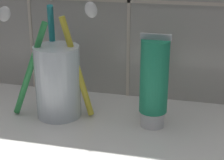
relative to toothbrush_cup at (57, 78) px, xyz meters
The scene contains 3 objects.
sink_counter 10.98cm from the toothbrush_cup, 36.67° to the right, with size 68.44×30.94×2.00cm, color silver.
toothbrush_cup is the anchor object (origin of this frame).
toothpaste_tube 14.31cm from the toothbrush_cup, ahead, with size 4.12×3.93×13.38cm.
Camera 1 is at (13.41, -43.02, 26.79)cm, focal length 60.00 mm.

